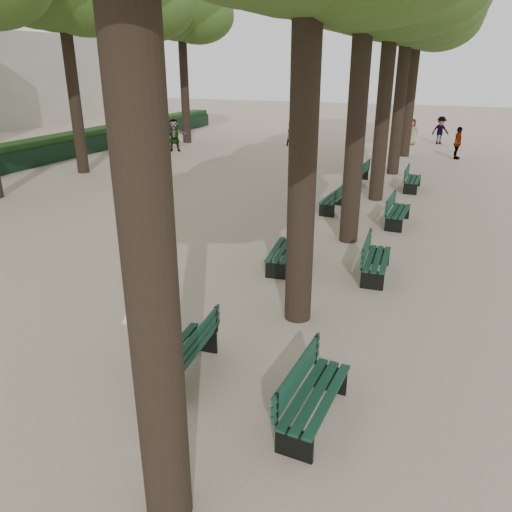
% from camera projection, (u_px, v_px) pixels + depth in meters
% --- Properties ---
extents(ground, '(120.00, 120.00, 0.00)m').
position_uv_depth(ground, '(153.00, 384.00, 7.98)').
color(ground, tan).
rests_on(ground, ground).
extents(tree_central_5, '(6.00, 6.00, 9.95)m').
position_uv_depth(tree_central_5, '(421.00, 1.00, 24.64)').
color(tree_central_5, '#33261C').
rests_on(tree_central_5, ground).
extents(tree_far_5, '(6.00, 6.00, 10.45)m').
position_uv_depth(tree_far_5, '(180.00, 1.00, 29.07)').
color(tree_far_5, '#33261C').
rests_on(tree_far_5, ground).
extents(bench_left_0, '(0.71, 1.84, 0.92)m').
position_uv_depth(bench_left_0, '(184.00, 361.00, 8.10)').
color(bench_left_0, black).
rests_on(bench_left_0, ground).
extents(bench_left_1, '(0.77, 1.85, 0.92)m').
position_uv_depth(bench_left_1, '(283.00, 256.00, 12.47)').
color(bench_left_1, black).
rests_on(bench_left_1, ground).
extents(bench_left_2, '(0.65, 1.82, 0.92)m').
position_uv_depth(bench_left_2, '(333.00, 203.00, 17.20)').
color(bench_left_2, black).
rests_on(bench_left_2, ground).
extents(bench_left_3, '(0.67, 1.83, 0.92)m').
position_uv_depth(bench_left_3, '(358.00, 177.00, 21.16)').
color(bench_left_3, black).
rests_on(bench_left_3, ground).
extents(bench_right_0, '(0.68, 1.83, 0.92)m').
position_uv_depth(bench_right_0, '(314.00, 406.00, 7.05)').
color(bench_right_0, black).
rests_on(bench_right_0, ground).
extents(bench_right_1, '(0.67, 1.83, 0.92)m').
position_uv_depth(bench_right_1, '(376.00, 266.00, 11.90)').
color(bench_right_1, black).
rests_on(bench_right_1, ground).
extents(bench_right_2, '(0.63, 1.82, 0.92)m').
position_uv_depth(bench_right_2, '(398.00, 216.00, 15.71)').
color(bench_right_2, black).
rests_on(bench_right_2, ground).
extents(bench_right_3, '(0.57, 1.80, 0.92)m').
position_uv_depth(bench_right_3, '(412.00, 183.00, 19.99)').
color(bench_right_3, black).
rests_on(bench_right_3, ground).
extents(man_with_map, '(0.76, 0.86, 1.92)m').
position_uv_depth(man_with_map, '(149.00, 326.00, 7.78)').
color(man_with_map, black).
rests_on(man_with_map, ground).
extents(pedestrian_d, '(0.80, 0.40, 1.57)m').
position_uv_depth(pedestrian_d, '(412.00, 132.00, 30.92)').
color(pedestrian_d, '#262628').
rests_on(pedestrian_d, ground).
extents(pedestrian_a, '(0.96, 0.90, 1.93)m').
position_uv_depth(pedestrian_a, '(294.00, 130.00, 30.54)').
color(pedestrian_a, '#262628').
rests_on(pedestrian_a, ground).
extents(pedestrian_c, '(0.50, 1.02, 1.67)m').
position_uv_depth(pedestrian_c, '(458.00, 143.00, 26.25)').
color(pedestrian_c, '#262628').
rests_on(pedestrian_c, ground).
extents(pedestrian_b, '(1.13, 0.79, 1.69)m').
position_uv_depth(pedestrian_b, '(440.00, 130.00, 31.07)').
color(pedestrian_b, '#262628').
rests_on(pedestrian_b, ground).
extents(pedestrian_e, '(1.66, 1.09, 1.81)m').
position_uv_depth(pedestrian_e, '(174.00, 135.00, 28.55)').
color(pedestrian_e, '#262628').
rests_on(pedestrian_e, ground).
extents(building_far, '(12.00, 16.00, 7.00)m').
position_uv_depth(building_far, '(14.00, 78.00, 43.98)').
color(building_far, '#B7B2A3').
rests_on(building_far, ground).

